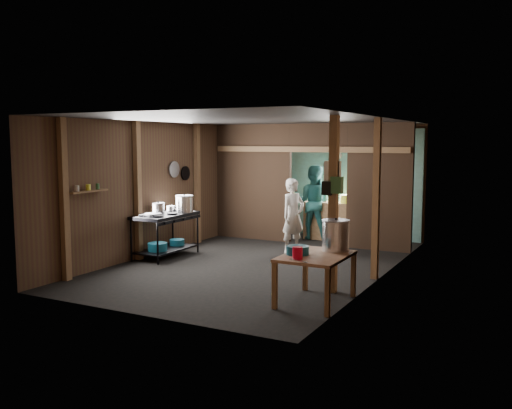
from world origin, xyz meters
The scene contains 42 objects.
floor centered at (0.00, 0.00, 0.00)m, with size 4.50×7.00×0.00m, color black.
ceiling centered at (0.00, 0.00, 2.60)m, with size 4.50×7.00×0.00m, color #2C2C2C.
wall_back centered at (0.00, 3.50, 1.30)m, with size 4.50×0.00×2.60m, color #4F3A24.
wall_front centered at (0.00, -3.50, 1.30)m, with size 4.50×0.00×2.60m, color #4F3A24.
wall_left centered at (-2.25, 0.00, 1.30)m, with size 0.00×7.00×2.60m, color #4F3A24.
wall_right centered at (2.25, 0.00, 1.30)m, with size 0.00×7.00×2.60m, color #4F3A24.
partition_left centered at (-1.32, 2.20, 1.30)m, with size 1.85×0.10×2.60m, color #3F2819.
partition_right centered at (1.57, 2.20, 1.30)m, with size 1.35×0.10×2.60m, color #3F2819.
partition_header centered at (0.25, 2.20, 2.30)m, with size 1.30×0.10×0.60m, color #3F2819.
turquoise_panel centered at (0.00, 3.44, 1.25)m, with size 4.40×0.06×2.50m, color #77C0BF.
back_counter centered at (0.30, 2.95, 0.42)m, with size 1.20×0.50×0.85m, color #9C734D.
wall_clock centered at (0.25, 3.40, 1.90)m, with size 0.20×0.20×0.03m, color silver.
post_left_a centered at (-2.18, -2.60, 1.30)m, with size 0.10×0.12×2.60m, color #9C734D.
post_left_b centered at (-2.18, -0.80, 1.30)m, with size 0.10×0.12×2.60m, color #9C734D.
post_left_c centered at (-2.18, 1.20, 1.30)m, with size 0.10×0.12×2.60m, color #9C734D.
post_right centered at (2.18, -0.20, 1.30)m, with size 0.10×0.12×2.60m, color #9C734D.
post_free centered at (1.85, -1.30, 1.30)m, with size 0.12×0.12×2.60m, color #9C734D.
cross_beam centered at (0.00, 2.15, 2.05)m, with size 4.40×0.12×0.12m, color #9C734D.
pan_lid_big centered at (-2.21, 0.40, 1.65)m, with size 0.34×0.34×0.03m, color gray.
pan_lid_small centered at (-2.21, 0.80, 1.55)m, with size 0.30×0.30×0.03m, color black.
wall_shelf centered at (-2.15, -2.10, 1.40)m, with size 0.14×0.80×0.03m, color #9C734D.
jar_white centered at (-2.15, -2.35, 1.47)m, with size 0.07×0.07×0.10m, color silver.
jar_yellow centered at (-2.15, -2.10, 1.47)m, with size 0.08×0.08×0.10m, color #EFF83B.
jar_green centered at (-2.15, -1.88, 1.47)m, with size 0.06×0.06×0.10m, color #346A3B.
bag_white centered at (1.80, -1.22, 1.78)m, with size 0.22×0.15×0.32m, color silver.
bag_green centered at (1.92, -1.36, 1.60)m, with size 0.16×0.12×0.24m, color #346A3B.
bag_black centered at (1.78, -1.38, 1.55)m, with size 0.14×0.10×0.20m, color black.
gas_range centered at (-1.88, -0.37, 0.42)m, with size 0.73×1.42×0.84m, color black, non-canonical shape.
prep_table centered at (1.83, -1.92, 0.34)m, with size 0.83×1.14×0.67m, color tan, non-canonical shape.
stove_pot_large centered at (-1.71, 0.03, 0.99)m, with size 0.35×0.35×0.35m, color silver, non-canonical shape.
stove_pot_med centered at (-2.05, -0.36, 0.93)m, with size 0.26×0.26×0.22m, color silver, non-canonical shape.
stove_saucepan centered at (-2.05, 0.04, 0.89)m, with size 0.17×0.17×0.11m, color silver.
frying_pan centered at (-1.88, -0.74, 0.86)m, with size 0.32×0.54×0.07m, color gray, non-canonical shape.
blue_tub_front centered at (-1.88, -0.63, 0.24)m, with size 0.37×0.37×0.15m, color #104D63.
blue_tub_back centered at (-1.88, 0.00, 0.22)m, with size 0.30×0.30×0.12m, color #104D63.
stock_pot centered at (1.97, -1.53, 0.89)m, with size 0.40×0.40×0.47m, color silver, non-canonical shape.
wash_basin centered at (1.60, -2.02, 0.73)m, with size 0.32×0.32×0.12m, color #104D63.
pink_bucket centered at (1.72, -2.30, 0.76)m, with size 0.14×0.14×0.16m, color red.
knife centered at (1.78, -2.42, 0.68)m, with size 0.30×0.04×0.01m, color silver.
yellow_tub centered at (0.66, 2.95, 0.94)m, with size 0.33×0.33×0.18m, color #EFF83B.
cook centered at (0.15, 1.11, 0.75)m, with size 0.54×0.36×1.49m, color white.
worker_back centered at (-0.11, 2.83, 0.84)m, with size 0.82×0.64×1.68m, color #297171.
Camera 1 is at (4.62, -9.03, 2.24)m, focal length 39.42 mm.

